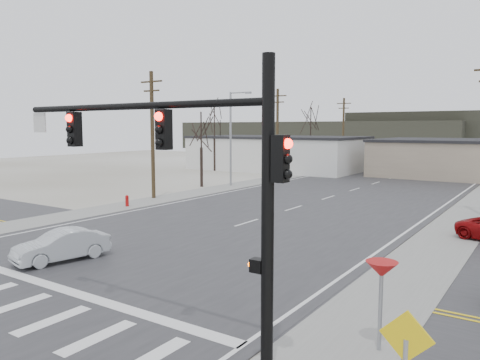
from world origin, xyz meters
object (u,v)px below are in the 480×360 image
(traffic_signal_mast, at_px, (199,169))
(fire_hydrant, at_px, (127,201))
(car_far_b, at_px, (425,163))
(sedan_crossing, at_px, (62,245))
(car_far_a, at_px, (460,167))

(traffic_signal_mast, distance_m, fire_hydrant, 23.39)
(traffic_signal_mast, bearing_deg, car_far_b, 97.48)
(traffic_signal_mast, distance_m, car_far_b, 60.34)
(fire_hydrant, relative_size, sedan_crossing, 0.22)
(car_far_a, distance_m, car_far_b, 8.66)
(sedan_crossing, distance_m, car_far_a, 50.36)
(car_far_a, relative_size, car_far_b, 1.38)
(traffic_signal_mast, bearing_deg, fire_hydrant, 141.87)
(car_far_a, height_order, car_far_b, car_far_a)
(traffic_signal_mast, bearing_deg, car_far_a, 92.58)
(sedan_crossing, bearing_deg, car_far_b, 100.87)
(traffic_signal_mast, relative_size, sedan_crossing, 2.29)
(traffic_signal_mast, distance_m, car_far_a, 53.16)
(fire_hydrant, bearing_deg, car_far_b, 77.30)
(fire_hydrant, bearing_deg, sedan_crossing, -53.92)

